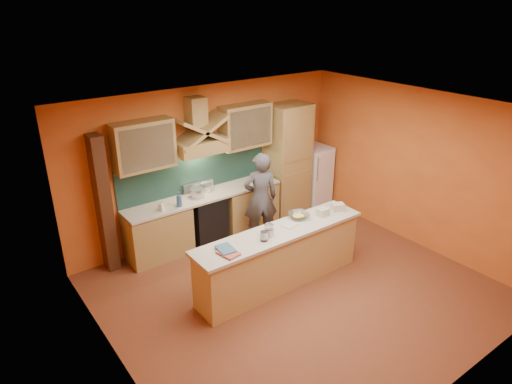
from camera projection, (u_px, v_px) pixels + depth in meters
floor at (296, 290)px, 7.08m from camera, size 5.50×5.00×0.01m
ceiling at (304, 112)px, 5.97m from camera, size 5.50×5.00×0.01m
wall_back at (209, 162)px, 8.37m from camera, size 5.50×0.02×2.80m
wall_front at (462, 293)px, 4.68m from camera, size 5.50×0.02×2.80m
wall_left at (112, 272)px, 5.02m from camera, size 0.02×5.00×2.80m
wall_right at (417, 169)px, 8.03m from camera, size 0.02×5.00×2.80m
base_cabinet_left at (158, 234)px, 7.85m from camera, size 1.10×0.60×0.86m
base_cabinet_right at (248, 206)px, 8.89m from camera, size 1.10×0.60×0.86m
counter_top at (204, 196)px, 8.18m from camera, size 3.00×0.62×0.04m
stove at (206, 218)px, 8.36m from camera, size 0.60×0.58×0.90m
backsplash at (196, 173)px, 8.25m from camera, size 3.00×0.03×0.70m
range_hood at (201, 146)px, 7.85m from camera, size 0.92×0.50×0.24m
hood_chimney at (196, 112)px, 7.70m from camera, size 0.30×0.30×0.50m
upper_cabinet_left at (143, 145)px, 7.29m from camera, size 1.00×0.35×0.80m
upper_cabinet_right at (245, 126)px, 8.38m from camera, size 1.00×0.35×0.80m
pantry_column at (288, 161)px, 9.15m from camera, size 0.80×0.60×2.30m
fridge at (314, 176)px, 9.76m from camera, size 0.58×0.60×1.30m
trim_column_left at (104, 205)px, 7.24m from camera, size 0.20×0.30×2.30m
island_body at (280, 259)px, 7.07m from camera, size 2.80×0.55×0.88m
island_top at (280, 232)px, 6.88m from camera, size 2.90×0.62×0.05m
person at (261, 198)px, 8.19m from camera, size 0.73×0.61×1.71m
pot_large at (197, 194)px, 8.07m from camera, size 0.29×0.29×0.15m
pot_small at (207, 189)px, 8.31m from camera, size 0.24×0.24×0.13m
soap_bottle_a at (162, 206)px, 7.54m from camera, size 0.10×0.11×0.18m
soap_bottle_b at (179, 199)px, 7.68m from camera, size 0.14×0.14×0.26m
bowl_back at (264, 178)px, 8.79m from camera, size 0.26×0.26×0.08m
dish_rack at (257, 178)px, 8.77m from camera, size 0.31×0.27×0.09m
book_lower at (222, 256)px, 6.17m from camera, size 0.27×0.34×0.03m
book_upper at (219, 251)px, 6.26m from camera, size 0.24×0.31×0.02m
jar_large at (269, 230)px, 6.71m from camera, size 0.13×0.13×0.18m
jar_small at (264, 236)px, 6.56m from camera, size 0.12×0.12×0.15m
kitchen_scale at (269, 233)px, 6.70m from camera, size 0.14×0.14×0.09m
mixing_bowl at (298, 215)px, 7.26m from camera, size 0.38×0.38×0.08m
cloth at (290, 225)px, 7.02m from camera, size 0.27×0.22×0.02m
grocery_bag_a at (323, 212)px, 7.34m from camera, size 0.18×0.15×0.12m
grocery_bag_b at (338, 207)px, 7.50m from camera, size 0.24×0.22×0.12m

